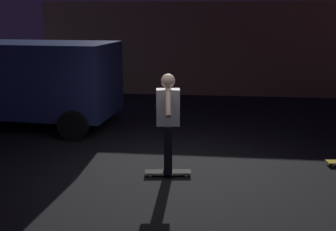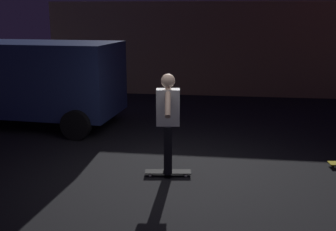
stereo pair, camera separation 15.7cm
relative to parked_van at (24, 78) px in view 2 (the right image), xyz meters
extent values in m
plane|color=black|center=(3.98, -3.00, -1.16)|extent=(28.00, 28.00, 0.00)
cube|color=#AD7F56|center=(4.32, 6.23, 0.39)|extent=(10.89, 3.89, 3.10)
cube|color=navy|center=(0.01, 0.00, 0.02)|extent=(4.73, 2.24, 1.70)
cylinder|color=black|center=(1.68, -1.12, -0.83)|extent=(0.67, 0.27, 0.66)
cylinder|color=black|center=(1.83, 0.86, -0.83)|extent=(0.67, 0.27, 0.66)
cube|color=black|center=(3.94, -2.87, -1.10)|extent=(0.80, 0.30, 0.02)
sphere|color=silver|center=(4.23, -2.74, -1.13)|extent=(0.05, 0.05, 0.05)
sphere|color=silver|center=(4.25, -2.91, -1.13)|extent=(0.05, 0.05, 0.05)
sphere|color=silver|center=(3.63, -2.82, -1.13)|extent=(0.05, 0.05, 0.05)
sphere|color=silver|center=(3.65, -2.99, -1.13)|extent=(0.05, 0.05, 0.05)
sphere|color=silver|center=(6.84, -1.97, -1.13)|extent=(0.05, 0.05, 0.05)
sphere|color=silver|center=(6.86, -2.14, -1.13)|extent=(0.05, 0.05, 0.05)
cylinder|color=black|center=(3.93, -2.76, -0.68)|extent=(0.14, 0.14, 0.82)
cylinder|color=black|center=(3.96, -2.98, -0.68)|extent=(0.14, 0.14, 0.82)
cube|color=white|center=(3.94, -2.87, 0.03)|extent=(0.40, 0.27, 0.60)
sphere|color=beige|center=(3.94, -2.87, 0.46)|extent=(0.23, 0.23, 0.23)
cylinder|color=beige|center=(3.91, -2.65, 0.18)|extent=(0.16, 0.55, 0.46)
cylinder|color=beige|center=(3.97, -3.08, 0.18)|extent=(0.16, 0.55, 0.46)
camera|label=1|loc=(4.66, -9.28, 1.50)|focal=43.29mm
camera|label=2|loc=(4.82, -9.26, 1.50)|focal=43.29mm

